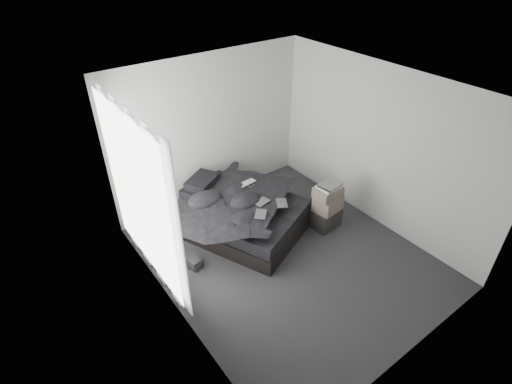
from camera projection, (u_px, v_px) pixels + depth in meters
floor at (287, 256)px, 6.07m from camera, size 3.60×4.20×0.01m
ceiling at (297, 91)px, 4.62m from camera, size 3.60×4.20×0.01m
wall_back at (210, 131)px, 6.74m from camera, size 3.60×0.01×2.60m
wall_front at (430, 278)px, 3.95m from camera, size 3.60×0.01×2.60m
wall_left at (169, 237)px, 4.46m from camera, size 0.01×4.20×2.60m
wall_right at (379, 148)px, 6.23m from camera, size 0.01×4.20×2.60m
window_left at (138, 196)px, 5.04m from camera, size 0.02×2.00×2.30m
curtain_left at (143, 199)px, 5.10m from camera, size 0.06×2.12×2.48m
bed at (240, 221)px, 6.58m from camera, size 2.13×2.38×0.27m
mattress at (240, 210)px, 6.44m from camera, size 2.05×2.30×0.21m
duvet at (242, 199)px, 6.30m from camera, size 1.98×2.10×0.23m
pillow_lower at (200, 189)px, 6.63m from camera, size 0.70×0.60×0.13m
pillow_upper at (202, 181)px, 6.60m from camera, size 0.67×0.60×0.12m
laptop at (249, 181)px, 6.53m from camera, size 0.33×0.23×0.02m
comic_a at (261, 210)px, 5.87m from camera, size 0.29×0.29×0.01m
comic_b at (262, 198)px, 6.13m from camera, size 0.27×0.21×0.01m
comic_c at (282, 199)px, 6.09m from camera, size 0.27×0.29×0.01m
side_stand at (153, 234)px, 5.99m from camera, size 0.45×0.45×0.67m
papers at (150, 217)px, 5.79m from camera, size 0.28×0.22×0.01m
floor_books at (194, 263)px, 5.84m from camera, size 0.20×0.25×0.15m
box_lower at (325, 217)px, 6.60m from camera, size 0.47×0.38×0.33m
box_mid at (328, 203)px, 6.44m from camera, size 0.46×0.38×0.25m
box_upper at (328, 192)px, 6.31m from camera, size 0.40×0.32×0.18m
art_book_white at (329, 186)px, 6.26m from camera, size 0.36×0.29×0.03m
art_book_snake at (330, 185)px, 6.24m from camera, size 0.37×0.31×0.03m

